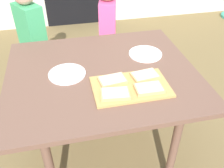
% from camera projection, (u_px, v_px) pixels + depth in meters
% --- Properties ---
extents(ground_plane, '(16.00, 16.00, 0.00)m').
position_uv_depth(ground_plane, '(104.00, 147.00, 1.89)').
color(ground_plane, olive).
extents(dining_table, '(1.12, 0.96, 0.69)m').
position_uv_depth(dining_table, '(102.00, 81.00, 1.52)').
color(dining_table, brown).
rests_on(dining_table, ground).
extents(cutting_board, '(0.41, 0.26, 0.01)m').
position_uv_depth(cutting_board, '(131.00, 87.00, 1.34)').
color(cutting_board, tan).
rests_on(cutting_board, dining_table).
extents(pizza_slice_far_left, '(0.16, 0.11, 0.02)m').
position_uv_depth(pizza_slice_far_left, '(112.00, 80.00, 1.36)').
color(pizza_slice_far_left, tan).
rests_on(pizza_slice_far_left, cutting_board).
extents(pizza_slice_far_right, '(0.16, 0.12, 0.02)m').
position_uv_depth(pizza_slice_far_right, '(145.00, 76.00, 1.40)').
color(pizza_slice_far_right, tan).
rests_on(pizza_slice_far_right, cutting_board).
extents(pizza_slice_near_right, '(0.15, 0.10, 0.02)m').
position_uv_depth(pizza_slice_near_right, '(149.00, 88.00, 1.30)').
color(pizza_slice_near_right, tan).
rests_on(pizza_slice_near_right, cutting_board).
extents(pizza_slice_near_left, '(0.16, 0.11, 0.02)m').
position_uv_depth(pizza_slice_near_left, '(115.00, 94.00, 1.27)').
color(pizza_slice_near_left, tan).
rests_on(pizza_slice_near_left, cutting_board).
extents(plate_white_left, '(0.22, 0.22, 0.01)m').
position_uv_depth(plate_white_left, '(67.00, 74.00, 1.44)').
color(plate_white_left, white).
rests_on(plate_white_left, dining_table).
extents(plate_white_right, '(0.22, 0.22, 0.01)m').
position_uv_depth(plate_white_right, '(145.00, 54.00, 1.63)').
color(plate_white_right, white).
rests_on(plate_white_right, dining_table).
extents(child_left, '(0.24, 0.28, 1.03)m').
position_uv_depth(child_left, '(33.00, 40.00, 2.03)').
color(child_left, '#4B3539').
rests_on(child_left, ground).
extents(child_right, '(0.19, 0.27, 1.00)m').
position_uv_depth(child_right, '(108.00, 28.00, 2.22)').
color(child_right, '#4A3D48').
rests_on(child_right, ground).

